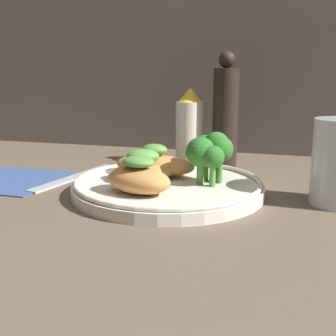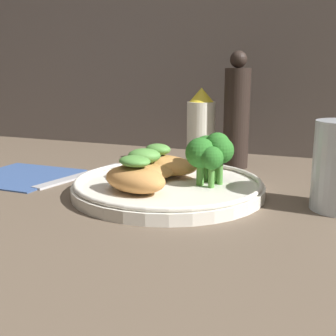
{
  "view_description": "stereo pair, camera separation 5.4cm",
  "coord_description": "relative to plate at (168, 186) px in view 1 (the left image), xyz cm",
  "views": [
    {
      "loc": [
        14.67,
        -50.45,
        15.3
      ],
      "look_at": [
        0.0,
        0.0,
        3.4
      ],
      "focal_mm": 45.0,
      "sensor_mm": 36.0,
      "label": 1
    },
    {
      "loc": [
        19.75,
        -48.68,
        15.3
      ],
      "look_at": [
        0.0,
        0.0,
        3.4
      ],
      "focal_mm": 45.0,
      "sensor_mm": 36.0,
      "label": 2
    }
  ],
  "objects": [
    {
      "name": "grilled_meat_middle",
      "position": [
        -3.61,
        0.56,
        1.99
      ],
      "size": [
        9.68,
        8.57,
        4.2
      ],
      "color": "#BC7F42",
      "rests_on": "plate"
    },
    {
      "name": "grilled_meat_front",
      "position": [
        -2.09,
        -5.29,
        2.21
      ],
      "size": [
        9.71,
        7.76,
        4.4
      ],
      "color": "#BC7F42",
      "rests_on": "plate"
    },
    {
      "name": "broccoli_bunch",
      "position": [
        5.05,
        1.7,
        4.55
      ],
      "size": [
        5.86,
        6.4,
        6.56
      ],
      "color": "#4C8E38",
      "rests_on": "plate"
    },
    {
      "name": "grilled_meat_back",
      "position": [
        -3.06,
        3.84,
        1.98
      ],
      "size": [
        12.01,
        6.87,
        4.37
      ],
      "color": "#BC7F42",
      "rests_on": "plate"
    },
    {
      "name": "sauce_bottle",
      "position": [
        -1.62,
        18.77,
        5.2
      ],
      "size": [
        4.79,
        4.79,
        12.94
      ],
      "color": "silver",
      "rests_on": "ground_plane"
    },
    {
      "name": "ground_plane",
      "position": [
        0.0,
        0.0,
        -1.49
      ],
      "size": [
        180.0,
        180.0,
        1.0
      ],
      "primitive_type": "cube",
      "color": "brown"
    },
    {
      "name": "plate",
      "position": [
        0.0,
        0.0,
        0.0
      ],
      "size": [
        24.7,
        24.7,
        2.0
      ],
      "color": "silver",
      "rests_on": "ground_plane"
    },
    {
      "name": "napkin",
      "position": [
        -23.87,
        -0.26,
        -0.79
      ],
      "size": [
        14.14,
        14.14,
        0.4
      ],
      "color": "#334C7F",
      "rests_on": "ground_plane"
    },
    {
      "name": "fork",
      "position": [
        -15.58,
        3.9,
        -0.69
      ],
      "size": [
        5.0,
        18.08,
        0.6
      ],
      "color": "#B2B2B7",
      "rests_on": "ground_plane"
    },
    {
      "name": "pepper_grinder",
      "position": [
        4.37,
        18.77,
        7.65
      ],
      "size": [
        4.14,
        4.14,
        18.74
      ],
      "color": "black",
      "rests_on": "ground_plane"
    }
  ]
}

